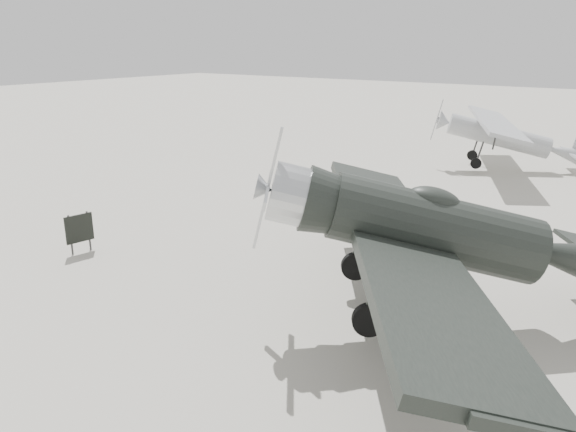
% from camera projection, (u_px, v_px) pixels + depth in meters
% --- Properties ---
extents(ground, '(160.00, 160.00, 0.00)m').
position_uv_depth(ground, '(289.00, 282.00, 16.57)').
color(ground, '#ACA999').
rests_on(ground, ground).
extents(lowwing_monoplane, '(11.31, 12.75, 4.49)m').
position_uv_depth(lowwing_monoplane, '(453.00, 234.00, 13.46)').
color(lowwing_monoplane, black).
rests_on(lowwing_monoplane, ground).
extents(highwing_monoplane, '(8.41, 11.28, 3.26)m').
position_uv_depth(highwing_monoplane, '(506.00, 133.00, 30.39)').
color(highwing_monoplane, '#939598').
rests_on(highwing_monoplane, ground).
extents(sign_board, '(0.24, 0.94, 1.37)m').
position_uv_depth(sign_board, '(79.00, 229.00, 18.68)').
color(sign_board, '#333333').
rests_on(sign_board, ground).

